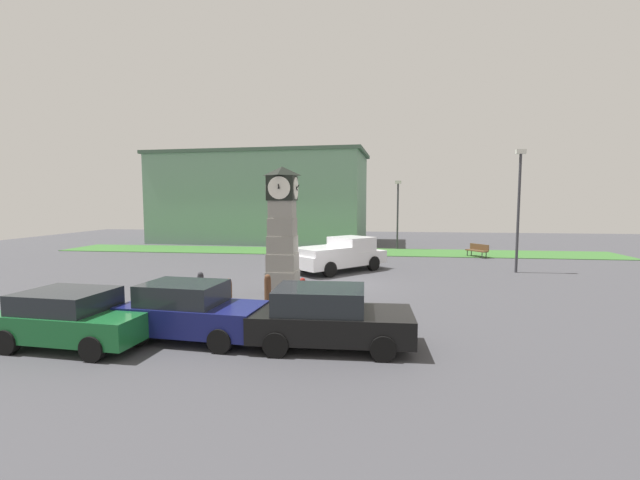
{
  "coord_description": "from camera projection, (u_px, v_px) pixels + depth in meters",
  "views": [
    {
      "loc": [
        1.89,
        -19.56,
        3.86
      ],
      "look_at": [
        -0.88,
        1.56,
        1.92
      ],
      "focal_mm": 24.0,
      "sensor_mm": 36.0,
      "label": 1
    }
  ],
  "objects": [
    {
      "name": "car_by_building",
      "position": [
        328.0,
        317.0,
        11.32
      ],
      "size": [
        4.28,
        2.18,
        1.59
      ],
      "color": "black",
      "rests_on": "ground_plane"
    },
    {
      "name": "street_lamp_far_side",
      "position": [
        398.0,
        209.0,
        34.03
      ],
      "size": [
        0.5,
        0.24,
        5.48
      ],
      "color": "#333338",
      "rests_on": "ground_plane"
    },
    {
      "name": "car_navy_sedan",
      "position": [
        74.0,
        317.0,
        11.4
      ],
      "size": [
        4.11,
        2.31,
        1.48
      ],
      "color": "#19602D",
      "rests_on": "ground_plane"
    },
    {
      "name": "ground_plane",
      "position": [
        334.0,
        284.0,
        19.9
      ],
      "size": [
        69.84,
        69.84,
        0.0
      ],
      "primitive_type": "plane",
      "color": "#424247"
    },
    {
      "name": "clock_tower",
      "position": [
        282.0,
        230.0,
        18.87
      ],
      "size": [
        1.52,
        1.52,
        5.36
      ],
      "color": "gray",
      "rests_on": "ground_plane"
    },
    {
      "name": "bollard_mid_row",
      "position": [
        229.0,
        290.0,
        16.38
      ],
      "size": [
        0.26,
        0.26,
        0.91
      ],
      "color": "brown",
      "rests_on": "ground_plane"
    },
    {
      "name": "bollard_far_row",
      "position": [
        268.0,
        289.0,
        16.0
      ],
      "size": [
        0.25,
        0.25,
        1.13
      ],
      "color": "brown",
      "rests_on": "ground_plane"
    },
    {
      "name": "bollard_end_row",
      "position": [
        303.0,
        293.0,
        15.41
      ],
      "size": [
        0.21,
        0.21,
        1.11
      ],
      "color": "maroon",
      "rests_on": "ground_plane"
    },
    {
      "name": "bench",
      "position": [
        478.0,
        250.0,
        29.48
      ],
      "size": [
        1.37,
        1.61,
        0.9
      ],
      "color": "brown",
      "rests_on": "ground_plane"
    },
    {
      "name": "pickup_truck",
      "position": [
        340.0,
        254.0,
        23.51
      ],
      "size": [
        5.27,
        5.53,
        1.85
      ],
      "color": "silver",
      "rests_on": "ground_plane"
    },
    {
      "name": "warehouse_blue_far",
      "position": [
        261.0,
        198.0,
        40.73
      ],
      "size": [
        20.38,
        10.23,
        8.37
      ],
      "color": "gray",
      "rests_on": "ground_plane"
    },
    {
      "name": "grass_verge_far",
      "position": [
        330.0,
        251.0,
        32.75
      ],
      "size": [
        41.9,
        4.68,
        0.04
      ],
      "primitive_type": "cube",
      "color": "#386B2D",
      "rests_on": "ground_plane"
    },
    {
      "name": "bollard_near_tower",
      "position": [
        201.0,
        286.0,
        16.53
      ],
      "size": [
        0.24,
        0.24,
        1.14
      ],
      "color": "#333338",
      "rests_on": "ground_plane"
    },
    {
      "name": "street_lamp_near_road",
      "position": [
        519.0,
        202.0,
        22.84
      ],
      "size": [
        0.5,
        0.24,
        6.59
      ],
      "color": "#333338",
      "rests_on": "ground_plane"
    },
    {
      "name": "car_near_tower",
      "position": [
        191.0,
        311.0,
        11.89
      ],
      "size": [
        4.01,
        2.17,
        1.6
      ],
      "color": "navy",
      "rests_on": "ground_plane"
    }
  ]
}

